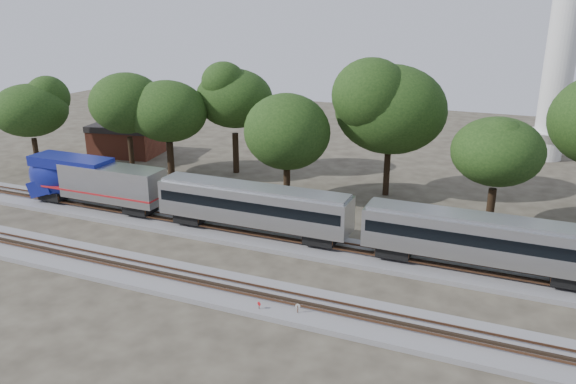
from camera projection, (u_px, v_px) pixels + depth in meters
name	position (u px, v px, depth m)	size (l,w,h in m)	color
ground	(225.00, 265.00, 46.06)	(160.00, 160.00, 0.00)	#383328
track_far	(257.00, 236.00, 51.24)	(160.00, 5.00, 0.73)	slate
track_near	(199.00, 284.00, 42.50)	(160.00, 5.00, 0.73)	slate
train	(483.00, 238.00, 43.10)	(94.11, 3.25, 4.79)	#A9ACB0
switch_stand_red	(259.00, 306.00, 38.62)	(0.29, 0.12, 0.93)	#512D19
switch_stand_white	(298.00, 309.00, 38.11)	(0.33, 0.14, 1.06)	#512D19
switch_lever	(288.00, 319.00, 37.85)	(0.50, 0.30, 0.30)	#512D19
brick_building	(126.00, 139.00, 79.40)	(10.11, 7.86, 4.41)	brown
tree_0	(30.00, 111.00, 70.14)	(7.88, 7.88, 11.11)	black
tree_1	(127.00, 103.00, 67.52)	(9.19, 9.19, 12.95)	black
tree_2	(167.00, 111.00, 66.94)	(8.35, 8.35, 11.78)	black
tree_3	(234.00, 99.00, 68.58)	(9.56, 9.56, 13.48)	black
tree_4	(287.00, 132.00, 58.76)	(7.79, 7.79, 10.98)	black
tree_5	(390.00, 110.00, 60.09)	(9.79, 9.79, 13.80)	black
tree_6	(497.00, 152.00, 50.75)	(7.82, 7.82, 11.02)	black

